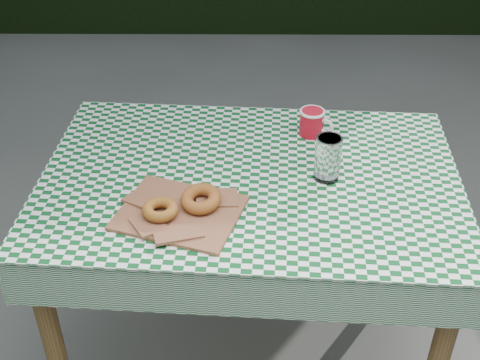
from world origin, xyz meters
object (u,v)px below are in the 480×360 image
at_px(drinking_glass, 328,158).
at_px(paper_bag, 180,212).
at_px(coffee_mug, 312,123).
at_px(table, 249,269).

bearing_deg(drinking_glass, paper_bag, -157.03).
bearing_deg(coffee_mug, drinking_glass, -55.96).
distance_m(coffee_mug, drinking_glass, 0.25).
height_order(table, paper_bag, paper_bag).
height_order(table, coffee_mug, coffee_mug).
height_order(coffee_mug, drinking_glass, drinking_glass).
xyz_separation_m(table, drinking_glass, (0.23, -0.01, 0.45)).
bearing_deg(paper_bag, table, 43.31).
xyz_separation_m(table, paper_bag, (-0.20, -0.18, 0.39)).
bearing_deg(drinking_glass, coffee_mug, 95.61).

